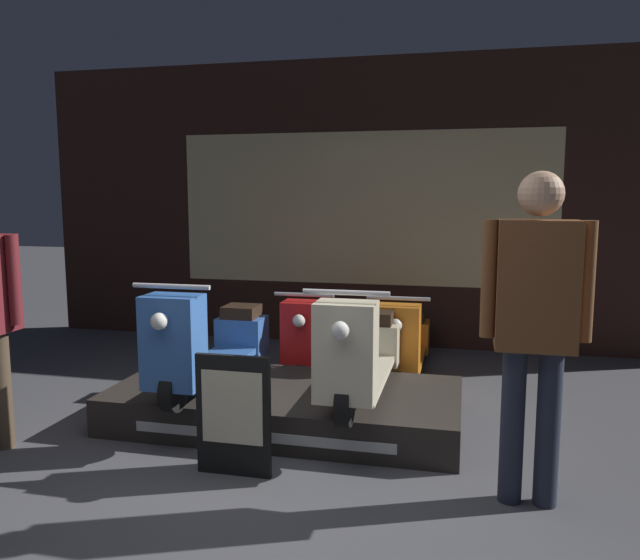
{
  "coord_description": "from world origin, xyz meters",
  "views": [
    {
      "loc": [
        1.13,
        -3.01,
        1.71
      ],
      "look_at": [
        -0.06,
        2.08,
        0.99
      ],
      "focal_mm": 35.0,
      "sensor_mm": 36.0,
      "label": 1
    }
  ],
  "objects_px": {
    "scooter_backrow_0": "(319,338)",
    "scooter_backrow_1": "(404,343)",
    "person_right_browsing": "(536,311)",
    "price_sign_board": "(233,415)",
    "scooter_display_right": "(361,352)",
    "scooter_display_left": "(209,344)"
  },
  "relations": [
    {
      "from": "scooter_backrow_1",
      "to": "price_sign_board",
      "type": "xyz_separation_m",
      "value": [
        -0.8,
        -2.37,
        0.06
      ]
    },
    {
      "from": "scooter_backrow_0",
      "to": "price_sign_board",
      "type": "height_order",
      "value": "scooter_backrow_0"
    },
    {
      "from": "scooter_backrow_0",
      "to": "price_sign_board",
      "type": "relative_size",
      "value": 2.26
    },
    {
      "from": "person_right_browsing",
      "to": "price_sign_board",
      "type": "distance_m",
      "value": 1.86
    },
    {
      "from": "scooter_backrow_0",
      "to": "scooter_backrow_1",
      "type": "bearing_deg",
      "value": 0.0
    },
    {
      "from": "scooter_display_right",
      "to": "scooter_backrow_0",
      "type": "distance_m",
      "value": 1.68
    },
    {
      "from": "scooter_display_right",
      "to": "price_sign_board",
      "type": "xyz_separation_m",
      "value": [
        -0.64,
        -0.84,
        -0.22
      ]
    },
    {
      "from": "scooter_backrow_1",
      "to": "price_sign_board",
      "type": "distance_m",
      "value": 2.5
    },
    {
      "from": "scooter_backrow_1",
      "to": "person_right_browsing",
      "type": "xyz_separation_m",
      "value": [
        0.91,
        -2.33,
        0.77
      ]
    },
    {
      "from": "scooter_display_right",
      "to": "scooter_backrow_1",
      "type": "height_order",
      "value": "scooter_display_right"
    },
    {
      "from": "scooter_display_left",
      "to": "scooter_backrow_0",
      "type": "relative_size",
      "value": 1.0
    },
    {
      "from": "scooter_display_right",
      "to": "scooter_backrow_0",
      "type": "bearing_deg",
      "value": 113.42
    },
    {
      "from": "scooter_display_right",
      "to": "person_right_browsing",
      "type": "relative_size",
      "value": 0.93
    },
    {
      "from": "scooter_backrow_0",
      "to": "price_sign_board",
      "type": "distance_m",
      "value": 2.37
    },
    {
      "from": "scooter_backrow_1",
      "to": "person_right_browsing",
      "type": "bearing_deg",
      "value": -68.54
    },
    {
      "from": "scooter_display_right",
      "to": "person_right_browsing",
      "type": "height_order",
      "value": "person_right_browsing"
    },
    {
      "from": "scooter_display_right",
      "to": "scooter_backrow_1",
      "type": "xyz_separation_m",
      "value": [
        0.16,
        1.52,
        -0.28
      ]
    },
    {
      "from": "person_right_browsing",
      "to": "price_sign_board",
      "type": "bearing_deg",
      "value": -178.67
    },
    {
      "from": "scooter_backrow_0",
      "to": "price_sign_board",
      "type": "xyz_separation_m",
      "value": [
        0.02,
        -2.37,
        0.06
      ]
    },
    {
      "from": "scooter_display_left",
      "to": "scooter_display_right",
      "type": "bearing_deg",
      "value": 0.0
    },
    {
      "from": "scooter_display_left",
      "to": "scooter_backrow_1",
      "type": "height_order",
      "value": "scooter_display_left"
    },
    {
      "from": "scooter_backrow_0",
      "to": "scooter_backrow_1",
      "type": "xyz_separation_m",
      "value": [
        0.82,
        0.0,
        0.0
      ]
    }
  ]
}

